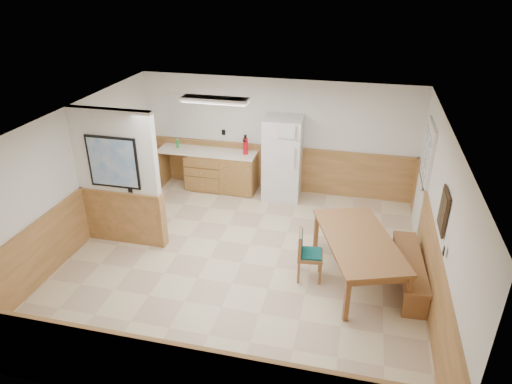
% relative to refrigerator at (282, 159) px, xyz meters
% --- Properties ---
extents(ground, '(6.00, 6.00, 0.00)m').
position_rel_refrigerator_xyz_m(ground, '(-0.20, -2.63, -0.90)').
color(ground, beige).
rests_on(ground, ground).
extents(ceiling, '(6.00, 6.00, 0.02)m').
position_rel_refrigerator_xyz_m(ceiling, '(-0.20, -2.63, 1.60)').
color(ceiling, white).
rests_on(ceiling, back_wall).
extents(back_wall, '(6.00, 0.02, 2.50)m').
position_rel_refrigerator_xyz_m(back_wall, '(-0.20, 0.37, 0.35)').
color(back_wall, white).
rests_on(back_wall, ground).
extents(right_wall, '(0.02, 6.00, 2.50)m').
position_rel_refrigerator_xyz_m(right_wall, '(2.80, -2.63, 0.35)').
color(right_wall, white).
rests_on(right_wall, ground).
extents(left_wall, '(0.02, 6.00, 2.50)m').
position_rel_refrigerator_xyz_m(left_wall, '(-3.20, -2.63, 0.35)').
color(left_wall, white).
rests_on(left_wall, ground).
extents(wainscot_back, '(6.00, 0.04, 1.00)m').
position_rel_refrigerator_xyz_m(wainscot_back, '(-0.20, 0.35, -0.40)').
color(wainscot_back, '#C4824E').
rests_on(wainscot_back, ground).
extents(wainscot_right, '(0.04, 6.00, 1.00)m').
position_rel_refrigerator_xyz_m(wainscot_right, '(2.78, -2.63, -0.40)').
color(wainscot_right, '#C4824E').
rests_on(wainscot_right, ground).
extents(wainscot_left, '(0.04, 6.00, 1.00)m').
position_rel_refrigerator_xyz_m(wainscot_left, '(-3.18, -2.63, -0.40)').
color(wainscot_left, '#C4824E').
rests_on(wainscot_left, ground).
extents(partition_wall, '(1.50, 0.20, 2.50)m').
position_rel_refrigerator_xyz_m(partition_wall, '(-2.45, -2.43, 0.34)').
color(partition_wall, white).
rests_on(partition_wall, ground).
extents(kitchen_counter, '(2.20, 0.61, 1.00)m').
position_rel_refrigerator_xyz_m(kitchen_counter, '(-1.41, 0.05, -0.44)').
color(kitchen_counter, '#A77A3B').
rests_on(kitchen_counter, ground).
extents(exterior_door, '(0.07, 1.02, 2.15)m').
position_rel_refrigerator_xyz_m(exterior_door, '(2.76, -0.73, 0.16)').
color(exterior_door, white).
rests_on(exterior_door, ground).
extents(kitchen_window, '(0.80, 0.04, 1.00)m').
position_rel_refrigerator_xyz_m(kitchen_window, '(-2.30, 0.35, 0.65)').
color(kitchen_window, white).
rests_on(kitchen_window, back_wall).
extents(wall_painting, '(0.04, 0.50, 0.60)m').
position_rel_refrigerator_xyz_m(wall_painting, '(2.76, -2.93, 0.65)').
color(wall_painting, '#302113').
rests_on(wall_painting, right_wall).
extents(fluorescent_fixture, '(1.20, 0.30, 0.09)m').
position_rel_refrigerator_xyz_m(fluorescent_fixture, '(-1.00, -1.33, 1.55)').
color(fluorescent_fixture, white).
rests_on(fluorescent_fixture, ceiling).
extents(refrigerator, '(0.82, 0.74, 1.79)m').
position_rel_refrigerator_xyz_m(refrigerator, '(0.00, 0.00, 0.00)').
color(refrigerator, white).
rests_on(refrigerator, ground).
extents(dining_table, '(1.62, 2.23, 0.75)m').
position_rel_refrigerator_xyz_m(dining_table, '(1.70, -2.61, -0.23)').
color(dining_table, '#A4733C').
rests_on(dining_table, ground).
extents(dining_bench, '(0.48, 1.75, 0.45)m').
position_rel_refrigerator_xyz_m(dining_bench, '(2.52, -2.56, -0.55)').
color(dining_bench, '#A4733C').
rests_on(dining_bench, ground).
extents(dining_chair, '(0.59, 0.44, 0.85)m').
position_rel_refrigerator_xyz_m(dining_chair, '(0.89, -2.77, -0.40)').
color(dining_chair, '#A4733C').
rests_on(dining_chair, ground).
extents(fire_extinguisher, '(0.13, 0.13, 0.43)m').
position_rel_refrigerator_xyz_m(fire_extinguisher, '(-0.83, 0.07, 0.19)').
color(fire_extinguisher, red).
rests_on(fire_extinguisher, kitchen_counter).
extents(soap_bottle, '(0.07, 0.07, 0.19)m').
position_rel_refrigerator_xyz_m(soap_bottle, '(-2.40, 0.08, 0.10)').
color(soap_bottle, green).
rests_on(soap_bottle, kitchen_counter).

